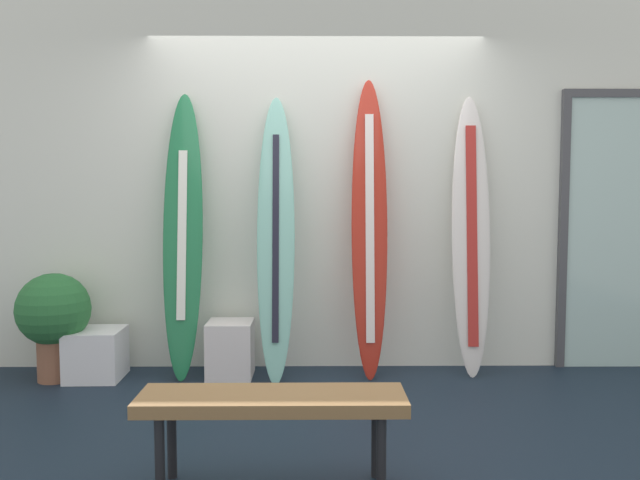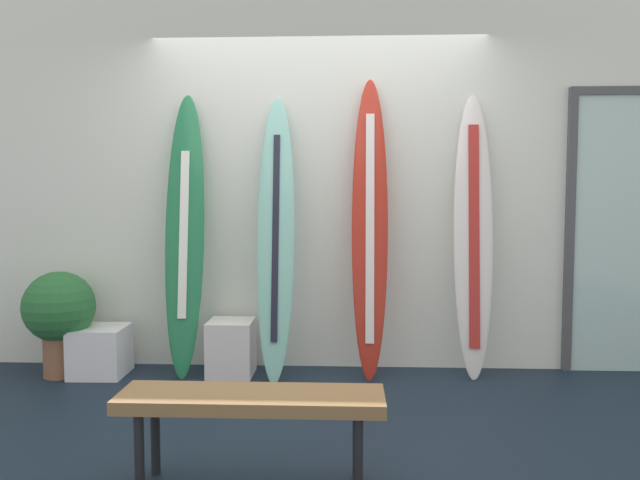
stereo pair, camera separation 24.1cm
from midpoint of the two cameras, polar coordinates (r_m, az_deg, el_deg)
The scene contains 10 objects.
ground at distance 3.75m, azimuth 0.84°, elevation -16.78°, with size 8.00×8.00×0.04m, color #162231.
wall_back at distance 4.81m, azimuth 1.32°, elevation 5.11°, with size 7.20×0.20×2.80m, color silver.
surfboard_emerald at distance 4.61m, azimuth -10.86°, elevation 0.38°, with size 0.30×0.41×2.07m.
surfboard_seafoam at distance 4.45m, azimuth -2.54°, elevation 0.11°, with size 0.28×0.50×2.04m.
surfboard_crimson at distance 4.49m, azimuth 6.13°, elevation 0.99°, with size 0.27×0.39×2.17m.
surfboard_ivory at distance 4.64m, azimuth 15.35°, elevation 0.39°, with size 0.29×0.36×2.05m.
display_block_left at distance 4.85m, azimuth -18.19°, elevation -9.67°, with size 0.39×0.39×0.36m.
display_block_center at distance 4.64m, azimuth -6.68°, elevation -9.81°, with size 0.33×0.33×0.40m.
potted_plant at distance 4.86m, azimuth -21.53°, elevation -6.19°, with size 0.51×0.51×0.77m.
bench at distance 2.88m, azimuth -3.86°, elevation -14.87°, with size 1.19×0.32×0.44m.
Camera 2 is at (0.22, -3.50, 1.32)m, focal length 34.84 mm.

